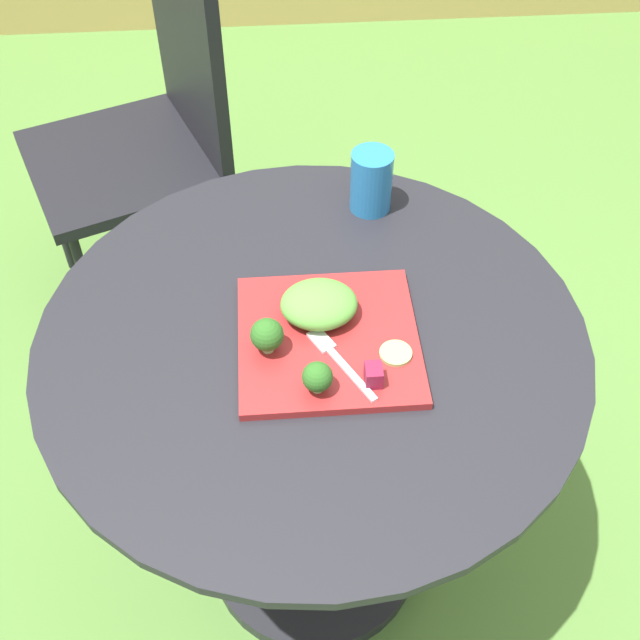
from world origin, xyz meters
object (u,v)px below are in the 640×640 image
salad_plate (328,340)px  drinking_glass (371,184)px  patio_chair (153,120)px  fork (337,357)px

salad_plate → drinking_glass: size_ratio=2.42×
salad_plate → drinking_glass: (0.10, 0.31, 0.04)m
patio_chair → fork: (0.36, -0.94, 0.21)m
drinking_glass → fork: drinking_glass is taller
patio_chair → salad_plate: patio_chair is taller
patio_chair → drinking_glass: size_ratio=8.17×
fork → patio_chair: bearing=110.7°
patio_chair → fork: 1.03m
salad_plate → patio_chair: bearing=111.1°
patio_chair → salad_plate: size_ratio=3.38×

